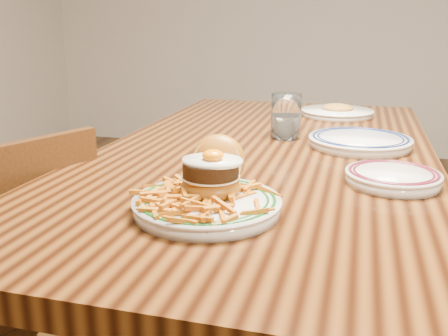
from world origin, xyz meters
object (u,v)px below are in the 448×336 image
(main_plate, at_px, (209,191))
(side_plate, at_px, (393,176))
(table, at_px, (265,180))
(chair_left, at_px, (11,287))

(main_plate, xyz_separation_m, side_plate, (0.32, 0.24, -0.02))
(table, distance_m, side_plate, 0.40)
(main_plate, distance_m, side_plate, 0.40)
(main_plate, bearing_deg, side_plate, 32.15)
(table, height_order, side_plate, side_plate)
(chair_left, height_order, side_plate, chair_left)
(table, relative_size, side_plate, 8.38)
(chair_left, distance_m, side_plate, 0.94)
(chair_left, height_order, main_plate, main_plate)
(table, distance_m, main_plate, 0.48)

